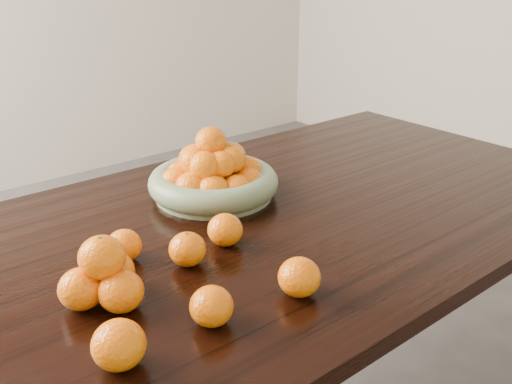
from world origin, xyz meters
TOP-DOWN VIEW (x-y plane):
  - dining_table at (0.00, 0.00)m, footprint 2.00×1.00m
  - fruit_bowl at (0.00, 0.18)m, footprint 0.34×0.34m
  - orange_pyramid at (-0.44, -0.10)m, footprint 0.16×0.15m
  - loose_orange_0 at (-0.25, -0.08)m, footprint 0.08×0.08m
  - loose_orange_1 at (-0.33, -0.28)m, footprint 0.08×0.08m
  - loose_orange_2 at (-0.15, -0.31)m, footprint 0.08×0.08m
  - loose_orange_3 at (-0.34, 0.01)m, footprint 0.07×0.07m
  - loose_orange_4 at (-0.13, -0.06)m, footprint 0.08×0.08m
  - loose_orange_5 at (-0.50, -0.28)m, footprint 0.09×0.09m

SIDE VIEW (x-z plane):
  - dining_table at x=0.00m, z-range 0.29..1.04m
  - loose_orange_3 at x=-0.34m, z-range 0.75..0.82m
  - loose_orange_1 at x=-0.33m, z-range 0.75..0.82m
  - loose_orange_0 at x=-0.25m, z-range 0.75..0.82m
  - loose_orange_4 at x=-0.13m, z-range 0.75..0.82m
  - loose_orange_2 at x=-0.15m, z-range 0.75..0.83m
  - loose_orange_5 at x=-0.50m, z-range 0.75..0.83m
  - orange_pyramid at x=-0.44m, z-range 0.74..0.87m
  - fruit_bowl at x=0.00m, z-range 0.71..0.90m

